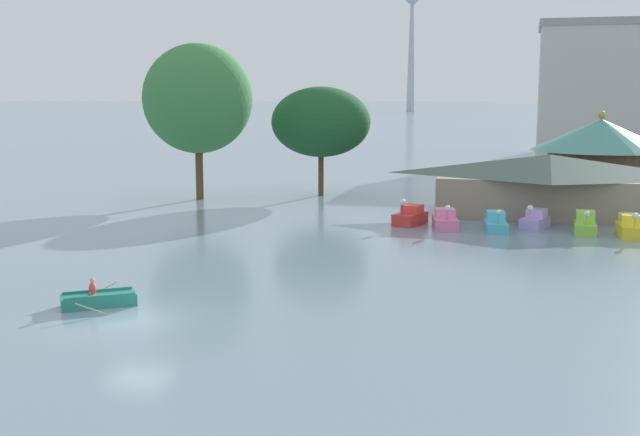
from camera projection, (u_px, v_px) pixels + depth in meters
The scene contains 13 objects.
ground_plane at pixel (138, 319), 31.43m from camera, with size 2000.00×2000.00×0.00m, color gray.
rowboat_with_rower at pixel (99, 300), 33.31m from camera, with size 3.41×3.71×1.57m.
pedal_boat_red at pixel (410, 216), 54.20m from camera, with size 2.24×3.10×1.90m.
pedal_boat_pink at pixel (445, 220), 52.66m from camera, with size 2.05×3.08×1.73m.
pedal_boat_cyan at pixel (496, 223), 51.50m from camera, with size 1.74×2.85×1.59m.
pedal_boat_lavender at pixel (535, 220), 52.65m from camera, with size 2.12×3.02×1.71m.
pedal_boat_lime at pixel (585, 225), 50.73m from camera, with size 1.41×2.74×1.62m.
pedal_boat_yellow at pixel (630, 228), 49.54m from camera, with size 1.58×2.94×1.69m.
boathouse at pixel (549, 184), 57.94m from camera, with size 17.06×8.45×4.51m.
green_roof_pavilion at pixel (600, 153), 66.85m from camera, with size 11.67×11.67×7.50m.
shoreline_tree_tall_left at pixel (198, 99), 66.02m from camera, with size 9.17×9.17×13.07m.
shoreline_tree_mid at pixel (321, 122), 68.94m from camera, with size 8.69×8.69×9.54m.
distant_broadcast_tower at pixel (412, 12), 397.30m from camera, with size 7.64×7.64×116.37m.
Camera 1 is at (14.71, -27.61, 8.85)m, focal length 44.33 mm.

